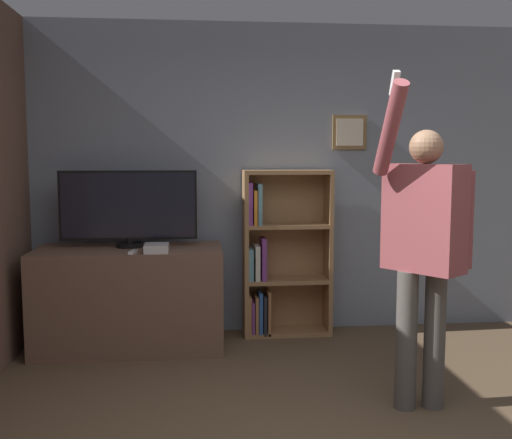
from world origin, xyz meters
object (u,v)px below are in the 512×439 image
object	(u,v)px
game_console	(157,248)
bookshelf	(279,257)
television	(129,207)
person	(424,241)

from	to	relation	value
game_console	bookshelf	size ratio (longest dim) A/B	0.14
bookshelf	television	bearing A→B (deg)	-171.23
television	person	bearing A→B (deg)	-36.91
bookshelf	person	distance (m)	1.80
game_console	television	bearing A→B (deg)	129.73
television	bookshelf	world-z (taller)	television
game_console	person	bearing A→B (deg)	-34.49
television	bookshelf	distance (m)	1.35
television	game_console	size ratio (longest dim) A/B	5.38
person	bookshelf	bearing A→B (deg)	165.20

